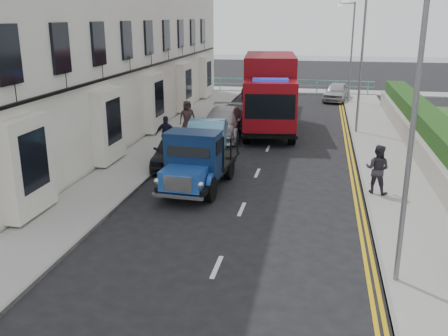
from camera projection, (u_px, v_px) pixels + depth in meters
ground at (231, 234)px, 14.41m from camera, size 120.00×120.00×0.00m
pavement_west at (157, 147)px, 23.79m from camera, size 2.40×38.00×0.12m
pavement_east at (386, 159)px, 21.88m from camera, size 2.60×38.00×0.12m
promenade at (292, 91)px, 41.63m from camera, size 30.00×2.50×0.12m
sea_plane at (306, 61)px, 70.75m from camera, size 120.00×120.00×0.00m
garden_east at (434, 142)px, 21.29m from camera, size 1.45×28.00×1.75m
seafront_railing at (292, 86)px, 40.72m from camera, size 13.00×0.08×1.11m
lamp_near at (408, 117)px, 10.61m from camera, size 1.23×0.18×7.00m
lamp_mid at (359, 58)px, 25.63m from camera, size 1.23×0.18×7.00m
lamp_far at (350, 47)px, 35.02m from camera, size 1.23×0.18×7.00m
bedford_lorry at (195, 165)px, 17.61m from camera, size 2.14×4.77×2.20m
red_lorry at (270, 91)px, 26.97m from camera, size 3.44×7.95×4.04m
parked_car_front at (174, 150)px, 20.92m from camera, size 1.95×3.94×1.29m
parked_car_mid at (206, 139)px, 22.38m from camera, size 2.19×4.86×1.55m
parked_car_rear at (223, 123)px, 25.94m from camera, size 2.21×5.11×1.47m
seafront_car_left at (265, 87)px, 38.53m from camera, size 3.03×5.74×1.54m
seafront_car_right at (337, 92)px, 37.00m from camera, size 2.26×4.17×1.34m
pedestrian_east_far at (377, 169)px, 17.22m from camera, size 1.03×0.92×1.73m
pedestrian_west_near at (166, 134)px, 22.45m from camera, size 1.02×0.55×1.66m
pedestrian_west_far at (187, 118)px, 25.85m from camera, size 1.03×0.91×1.77m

